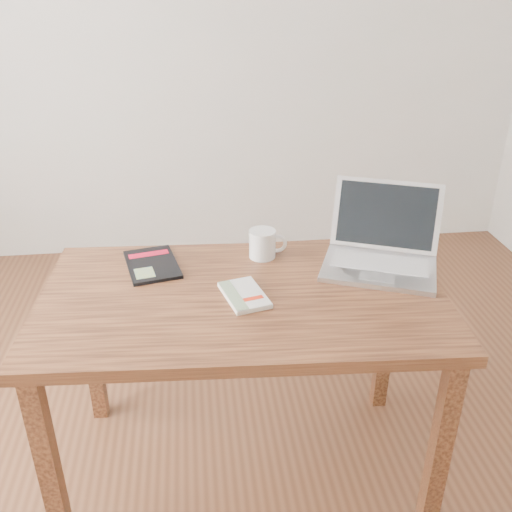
{
  "coord_description": "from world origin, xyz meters",
  "views": [
    {
      "loc": [
        -0.06,
        -1.45,
        1.68
      ],
      "look_at": [
        0.13,
        0.16,
        0.85
      ],
      "focal_mm": 40.0,
      "sensor_mm": 36.0,
      "label": 1
    }
  ],
  "objects": [
    {
      "name": "room",
      "position": [
        -0.07,
        0.0,
        1.36
      ],
      "size": [
        4.04,
        4.04,
        2.7
      ],
      "color": "#522F1C",
      "rests_on": "ground"
    },
    {
      "name": "desk",
      "position": [
        0.08,
        0.1,
        0.66
      ],
      "size": [
        1.32,
        0.8,
        0.75
      ],
      "rotation": [
        0.0,
        0.0,
        -0.06
      ],
      "color": "#4E2B17",
      "rests_on": "ground"
    },
    {
      "name": "white_guidebook",
      "position": [
        0.08,
        0.07,
        0.76
      ],
      "size": [
        0.16,
        0.21,
        0.02
      ],
      "rotation": [
        0.0,
        0.0,
        0.25
      ],
      "color": "silver",
      "rests_on": "desk"
    },
    {
      "name": "black_guidebook",
      "position": [
        -0.21,
        0.32,
        0.76
      ],
      "size": [
        0.21,
        0.28,
        0.01
      ],
      "rotation": [
        0.0,
        0.0,
        0.22
      ],
      "color": "black",
      "rests_on": "desk"
    },
    {
      "name": "laptop",
      "position": [
        0.58,
        0.25,
        0.8
      ],
      "size": [
        0.48,
        0.47,
        0.25
      ],
      "rotation": [
        0.0,
        0.0,
        -0.39
      ],
      "color": "silver",
      "rests_on": "desk"
    },
    {
      "name": "coffee_mug",
      "position": [
        0.18,
        0.34,
        0.8
      ],
      "size": [
        0.14,
        0.09,
        0.1
      ],
      "rotation": [
        0.0,
        0.0,
        -0.07
      ],
      "color": "silver",
      "rests_on": "desk"
    }
  ]
}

